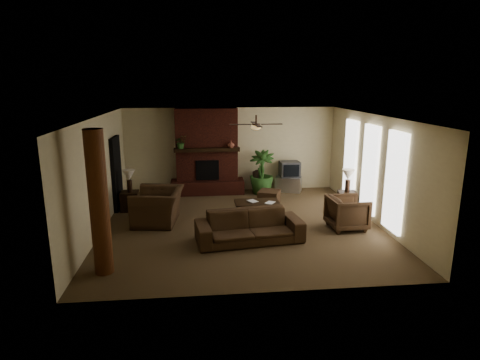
{
  "coord_description": "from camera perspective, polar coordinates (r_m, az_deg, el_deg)",
  "views": [
    {
      "loc": [
        -1.07,
        -9.86,
        3.61
      ],
      "look_at": [
        0.0,
        0.4,
        1.1
      ],
      "focal_mm": 30.18,
      "sensor_mm": 36.0,
      "label": 1
    }
  ],
  "objects": [
    {
      "name": "log_column",
      "position": [
        8.01,
        -19.32,
        -3.15
      ],
      "size": [
        0.36,
        0.36,
        2.8
      ],
      "primitive_type": "cylinder",
      "color": "brown",
      "rests_on": "ground"
    },
    {
      "name": "book_a",
      "position": [
        10.93,
        1.32,
        -2.45
      ],
      "size": [
        0.2,
        0.12,
        0.29
      ],
      "primitive_type": "imported",
      "rotation": [
        0.0,
        0.0,
        0.47
      ],
      "color": "#999999",
      "rests_on": "coffee_table"
    },
    {
      "name": "ottoman",
      "position": [
        12.33,
        4.13,
        -2.41
      ],
      "size": [
        0.79,
        0.79,
        0.4
      ],
      "primitive_type": "cube",
      "rotation": [
        0.0,
        0.0,
        -0.41
      ],
      "color": "#422D1C",
      "rests_on": "ground"
    },
    {
      "name": "lamp_right",
      "position": [
        11.87,
        15.04,
        0.5
      ],
      "size": [
        0.37,
        0.37,
        0.65
      ],
      "color": "#322016",
      "rests_on": "side_table_right"
    },
    {
      "name": "doorway",
      "position": [
        12.17,
        -17.04,
        0.93
      ],
      "size": [
        0.1,
        1.0,
        2.1
      ],
      "primitive_type": "cube",
      "color": "black",
      "rests_on": "ground"
    },
    {
      "name": "mantel_vase",
      "position": [
        12.96,
        -1.28,
        5.07
      ],
      "size": [
        0.24,
        0.24,
        0.22
      ],
      "primitive_type": "imported",
      "rotation": [
        0.0,
        0.0,
        0.07
      ],
      "color": "brown",
      "rests_on": "fireplace"
    },
    {
      "name": "side_table_left",
      "position": [
        12.06,
        -15.3,
        -2.88
      ],
      "size": [
        0.52,
        0.52,
        0.55
      ],
      "primitive_type": "cube",
      "rotation": [
        0.0,
        0.0,
        0.03
      ],
      "color": "black",
      "rests_on": "ground"
    },
    {
      "name": "floor_plant",
      "position": [
        13.36,
        3.04,
        -0.24
      ],
      "size": [
        1.23,
        1.62,
        0.8
      ],
      "primitive_type": "imported",
      "rotation": [
        0.0,
        0.0,
        -0.34
      ],
      "color": "#2B5220",
      "rests_on": "ground"
    },
    {
      "name": "armchair_left",
      "position": [
        10.75,
        -11.53,
        -2.87
      ],
      "size": [
        1.05,
        1.47,
        1.2
      ],
      "primitive_type": "imported",
      "rotation": [
        0.0,
        0.0,
        -1.69
      ],
      "color": "#422D1C",
      "rests_on": "ground"
    },
    {
      "name": "fireplace",
      "position": [
        13.31,
        -4.69,
        3.01
      ],
      "size": [
        2.4,
        0.7,
        2.8
      ],
      "color": "#4C1D14",
      "rests_on": "ground"
    },
    {
      "name": "book_b",
      "position": [
        10.92,
        3.79,
        -2.49
      ],
      "size": [
        0.19,
        0.14,
        0.29
      ],
      "primitive_type": "imported",
      "rotation": [
        0.0,
        0.0,
        -0.6
      ],
      "color": "#999999",
      "rests_on": "coffee_table"
    },
    {
      "name": "armchair_right",
      "position": [
        10.5,
        14.93,
        -4.29
      ],
      "size": [
        0.88,
        0.93,
        0.91
      ],
      "primitive_type": "imported",
      "rotation": [
        0.0,
        0.0,
        1.63
      ],
      "color": "#422D1C",
      "rests_on": "ground"
    },
    {
      "name": "tv",
      "position": [
        13.65,
        7.03,
        1.53
      ],
      "size": [
        0.66,
        0.55,
        0.52
      ],
      "color": "#373739",
      "rests_on": "tv_stand"
    },
    {
      "name": "sofa",
      "position": [
        9.35,
        1.34,
        -5.91
      ],
      "size": [
        2.52,
        1.03,
        0.96
      ],
      "primitive_type": "imported",
      "rotation": [
        0.0,
        0.0,
        0.13
      ],
      "color": "#422D1C",
      "rests_on": "ground"
    },
    {
      "name": "side_table_right",
      "position": [
        12.01,
        14.89,
        -2.91
      ],
      "size": [
        0.59,
        0.59,
        0.55
      ],
      "primitive_type": "cube",
      "rotation": [
        0.0,
        0.0,
        -0.19
      ],
      "color": "black",
      "rests_on": "ground"
    },
    {
      "name": "windows",
      "position": [
        11.26,
        17.87,
        1.43
      ],
      "size": [
        0.08,
        3.65,
        2.35
      ],
      "color": "white",
      "rests_on": "ground"
    },
    {
      "name": "tv_stand",
      "position": [
        13.77,
        6.86,
        -0.54
      ],
      "size": [
        0.98,
        0.79,
        0.5
      ],
      "primitive_type": "cube",
      "rotation": [
        0.0,
        0.0,
        -0.39
      ],
      "color": "silver",
      "rests_on": "ground"
    },
    {
      "name": "lamp_left",
      "position": [
        11.84,
        -15.41,
        0.45
      ],
      "size": [
        0.45,
        0.45,
        0.65
      ],
      "color": "#322016",
      "rests_on": "side_table_left"
    },
    {
      "name": "room_shell",
      "position": [
        10.16,
        0.23,
        1.11
      ],
      "size": [
        7.0,
        7.0,
        7.0
      ],
      "color": "brown",
      "rests_on": "ground"
    },
    {
      "name": "ceiling_fan",
      "position": [
        10.32,
        2.29,
        7.66
      ],
      "size": [
        1.35,
        1.35,
        0.37
      ],
      "color": "#322016",
      "rests_on": "ceiling"
    },
    {
      "name": "floor_vase",
      "position": [
        13.52,
        2.49,
        0.08
      ],
      "size": [
        0.34,
        0.34,
        0.77
      ],
      "color": "black",
      "rests_on": "ground"
    },
    {
      "name": "coffee_table",
      "position": [
        11.06,
        2.41,
        -3.36
      ],
      "size": [
        1.2,
        0.7,
        0.43
      ],
      "color": "black",
      "rests_on": "ground"
    },
    {
      "name": "mantel_plant",
      "position": [
        12.92,
        -8.35,
        5.14
      ],
      "size": [
        0.49,
        0.52,
        0.33
      ],
      "primitive_type": "imported",
      "rotation": [
        0.0,
        0.0,
        0.31
      ],
      "color": "#2B5220",
      "rests_on": "fireplace"
    }
  ]
}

